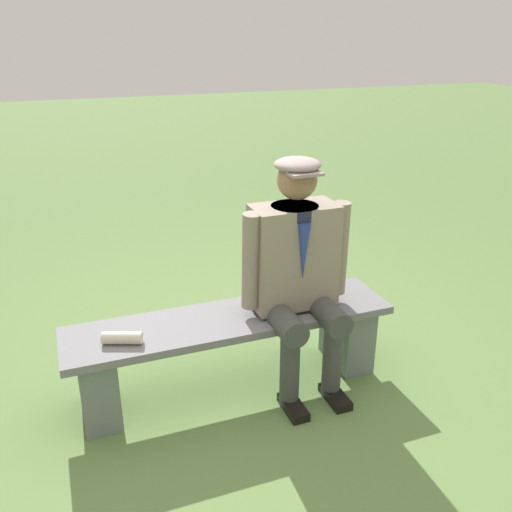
# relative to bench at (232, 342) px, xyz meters

# --- Properties ---
(ground_plane) EXTENTS (30.00, 30.00, 0.00)m
(ground_plane) POSITION_rel_bench_xyz_m (0.00, 0.00, -0.30)
(ground_plane) COLOR #5D7D41
(bench) EXTENTS (1.86, 0.44, 0.47)m
(bench) POSITION_rel_bench_xyz_m (0.00, 0.00, 0.00)
(bench) COLOR slate
(bench) RESTS_ON ground
(seated_man) EXTENTS (0.64, 0.59, 1.35)m
(seated_man) POSITION_rel_bench_xyz_m (-0.38, 0.06, 0.45)
(seated_man) COLOR gray
(seated_man) RESTS_ON ground
(rolled_magazine) EXTENTS (0.21, 0.13, 0.07)m
(rolled_magazine) POSITION_rel_bench_xyz_m (0.61, 0.07, 0.20)
(rolled_magazine) COLOR beige
(rolled_magazine) RESTS_ON bench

